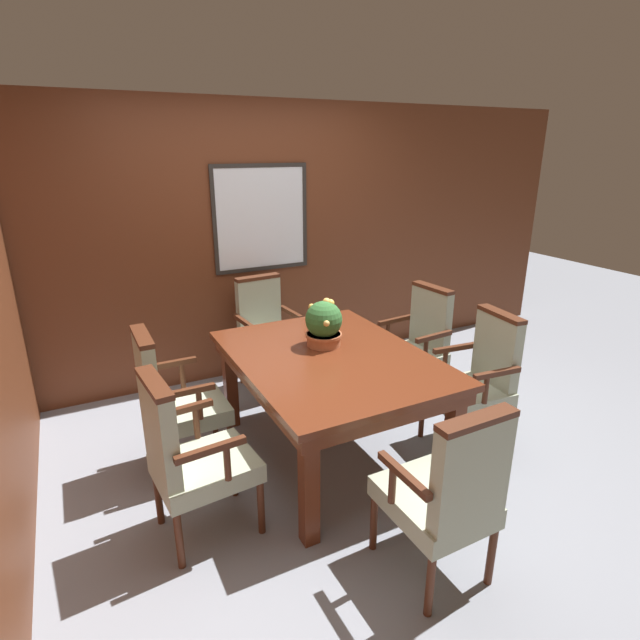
# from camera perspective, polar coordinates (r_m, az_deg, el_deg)

# --- Properties ---
(ground_plane) EXTENTS (14.00, 14.00, 0.00)m
(ground_plane) POSITION_cam_1_polar(r_m,az_deg,el_deg) (3.64, 2.01, -15.21)
(ground_plane) COLOR gray
(wall_back) EXTENTS (7.20, 0.08, 2.45)m
(wall_back) POSITION_cam_1_polar(r_m,az_deg,el_deg) (4.60, -7.97, 8.64)
(wall_back) COLOR #5B2D19
(wall_back) RESTS_ON ground_plane
(dining_table) EXTENTS (1.20, 1.58, 0.75)m
(dining_table) POSITION_cam_1_polar(r_m,az_deg,el_deg) (3.34, 1.17, -5.54)
(dining_table) COLOR #562614
(dining_table) RESTS_ON ground_plane
(chair_left_far) EXTENTS (0.53, 0.50, 0.99)m
(chair_left_far) POSITION_cam_1_polar(r_m,az_deg,el_deg) (3.40, -16.55, -8.59)
(chair_left_far) COLOR #472314
(chair_left_far) RESTS_ON ground_plane
(chair_head_near) EXTENTS (0.50, 0.53, 0.99)m
(chair_head_near) POSITION_cam_1_polar(r_m,az_deg,el_deg) (2.57, 14.28, -18.42)
(chair_head_near) COLOR #472314
(chair_head_near) RESTS_ON ground_plane
(chair_right_far) EXTENTS (0.56, 0.52, 0.99)m
(chair_right_far) POSITION_cam_1_polar(r_m,az_deg,el_deg) (4.21, 11.00, -2.61)
(chair_right_far) COLOR #472314
(chair_right_far) RESTS_ON ground_plane
(chair_left_near) EXTENTS (0.56, 0.53, 0.99)m
(chair_left_near) POSITION_cam_1_polar(r_m,az_deg,el_deg) (2.82, -14.70, -14.63)
(chair_left_near) COLOR #472314
(chair_left_near) RESTS_ON ground_plane
(chair_right_near) EXTENTS (0.56, 0.53, 0.99)m
(chair_right_near) POSITION_cam_1_polar(r_m,az_deg,el_deg) (3.71, 17.61, -6.28)
(chair_right_near) COLOR #472314
(chair_right_near) RESTS_ON ground_plane
(chair_head_far) EXTENTS (0.52, 0.56, 0.99)m
(chair_head_far) POSITION_cam_1_polar(r_m,az_deg,el_deg) (4.43, -6.17, -1.24)
(chair_head_far) COLOR #472314
(chair_head_far) RESTS_ON ground_plane
(potted_plant) EXTENTS (0.26, 0.26, 0.33)m
(potted_plant) POSITION_cam_1_polar(r_m,az_deg,el_deg) (3.42, 0.44, -0.44)
(potted_plant) COLOR #B2603D
(potted_plant) RESTS_ON dining_table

